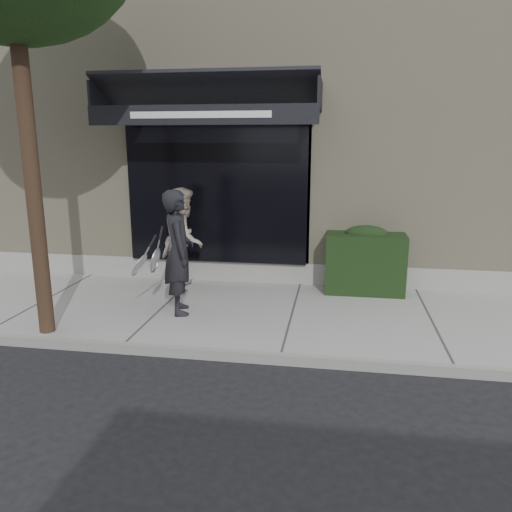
# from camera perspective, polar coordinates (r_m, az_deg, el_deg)

# --- Properties ---
(ground) EXTENTS (80.00, 80.00, 0.00)m
(ground) POSITION_cam_1_polar(r_m,az_deg,el_deg) (7.59, 4.18, -7.25)
(ground) COLOR black
(ground) RESTS_ON ground
(sidewalk) EXTENTS (20.00, 3.00, 0.12)m
(sidewalk) POSITION_cam_1_polar(r_m,az_deg,el_deg) (7.57, 4.19, -6.82)
(sidewalk) COLOR gray
(sidewalk) RESTS_ON ground
(curb) EXTENTS (20.00, 0.10, 0.14)m
(curb) POSITION_cam_1_polar(r_m,az_deg,el_deg) (6.14, 2.84, -11.63)
(curb) COLOR gray
(curb) RESTS_ON ground
(building_facade) EXTENTS (14.30, 8.04, 5.64)m
(building_facade) POSITION_cam_1_polar(r_m,az_deg,el_deg) (12.06, 6.58, 13.52)
(building_facade) COLOR #B3AA89
(building_facade) RESTS_ON ground
(hedge) EXTENTS (1.30, 0.70, 1.14)m
(hedge) POSITION_cam_1_polar(r_m,az_deg,el_deg) (8.59, 12.35, -0.51)
(hedge) COLOR black
(hedge) RESTS_ON sidewalk
(pedestrian_front) EXTENTS (0.87, 0.96, 1.83)m
(pedestrian_front) POSITION_cam_1_polar(r_m,az_deg,el_deg) (7.37, -8.87, 0.40)
(pedestrian_front) COLOR black
(pedestrian_front) RESTS_ON sidewalk
(pedestrian_back) EXTENTS (0.76, 0.93, 1.75)m
(pedestrian_back) POSITION_cam_1_polar(r_m,az_deg,el_deg) (8.62, -8.19, 1.99)
(pedestrian_back) COLOR #B1A08E
(pedestrian_back) RESTS_ON sidewalk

